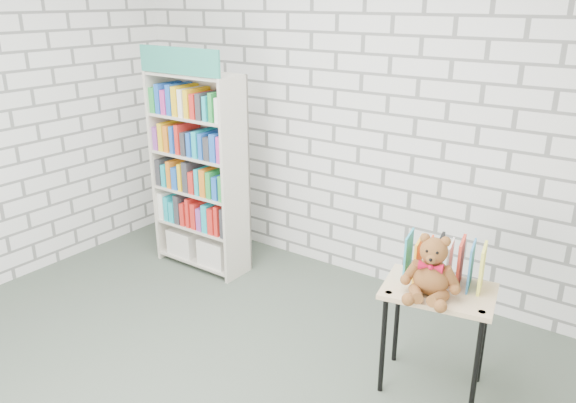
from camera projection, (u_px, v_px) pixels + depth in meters
The scene contains 6 objects.
ground at pixel (188, 396), 3.34m from camera, with size 4.50×4.50×0.00m, color #444F42.
room_shell at pixel (165, 96), 2.73m from camera, with size 4.52×4.02×2.81m.
bookshelf at pixel (200, 171), 4.71m from camera, with size 0.84×0.33×1.88m.
display_table at pixel (438, 303), 3.24m from camera, with size 0.69×0.54×0.67m.
table_books at pixel (444, 261), 3.25m from camera, with size 0.46×0.27×0.26m.
teddy_bear at pixel (431, 273), 3.09m from camera, with size 0.33×0.32×0.36m.
Camera 1 is at (2.08, -1.88, 2.24)m, focal length 35.00 mm.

